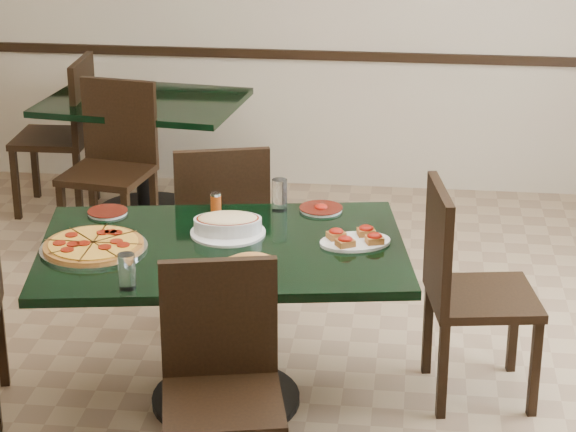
# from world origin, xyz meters

# --- Properties ---
(floor) EXTENTS (5.50, 5.50, 0.00)m
(floor) POSITION_xyz_m (0.00, 0.00, 0.00)
(floor) COLOR #81694A
(floor) RESTS_ON ground
(room_shell) EXTENTS (5.50, 5.50, 5.50)m
(room_shell) POSITION_xyz_m (1.02, 1.73, 1.17)
(room_shell) COLOR silver
(room_shell) RESTS_ON floor
(main_table) EXTENTS (1.67, 1.22, 0.75)m
(main_table) POSITION_xyz_m (-0.23, -0.17, 0.57)
(main_table) COLOR black
(main_table) RESTS_ON floor
(back_table) EXTENTS (1.27, 0.99, 0.75)m
(back_table) POSITION_xyz_m (-1.12, 2.07, 0.52)
(back_table) COLOR black
(back_table) RESTS_ON floor
(chair_far) EXTENTS (0.55, 0.55, 0.97)m
(chair_far) POSITION_xyz_m (-0.37, 0.56, 0.55)
(chair_far) COLOR black
(chair_far) RESTS_ON floor
(chair_near) EXTENTS (0.52, 0.52, 0.94)m
(chair_near) POSITION_xyz_m (-0.12, -0.86, 0.53)
(chair_near) COLOR black
(chair_near) RESTS_ON floor
(chair_right) EXTENTS (0.53, 0.53, 0.98)m
(chair_right) POSITION_xyz_m (0.79, 0.02, 0.55)
(chair_right) COLOR black
(chair_right) RESTS_ON floor
(back_chair_near) EXTENTS (0.53, 0.53, 0.98)m
(back_chair_near) POSITION_xyz_m (-1.18, 1.55, 0.55)
(back_chair_near) COLOR black
(back_chair_near) RESTS_ON floor
(back_chair_left) EXTENTS (0.47, 0.47, 0.98)m
(back_chair_left) POSITION_xyz_m (-1.62, 2.09, 0.56)
(back_chair_left) COLOR black
(back_chair_left) RESTS_ON floor
(pepperoni_pizza) EXTENTS (0.45, 0.45, 0.04)m
(pepperoni_pizza) POSITION_xyz_m (-0.76, -0.28, 0.77)
(pepperoni_pizza) COLOR silver
(pepperoni_pizza) RESTS_ON main_table
(lasagna_casserole) EXTENTS (0.33, 0.33, 0.09)m
(lasagna_casserole) POSITION_xyz_m (-0.23, -0.04, 0.80)
(lasagna_casserole) COLOR silver
(lasagna_casserole) RESTS_ON main_table
(bread_basket) EXTENTS (0.26, 0.21, 0.09)m
(bread_basket) POSITION_xyz_m (-0.08, -0.46, 0.79)
(bread_basket) COLOR brown
(bread_basket) RESTS_ON main_table
(bruschetta_platter) EXTENTS (0.36, 0.30, 0.05)m
(bruschetta_platter) POSITION_xyz_m (0.32, -0.09, 0.77)
(bruschetta_platter) COLOR silver
(bruschetta_platter) RESTS_ON main_table
(side_plate_near) EXTENTS (0.20, 0.20, 0.02)m
(side_plate_near) POSITION_xyz_m (-0.29, -0.57, 0.76)
(side_plate_near) COLOR silver
(side_plate_near) RESTS_ON main_table
(side_plate_far_r) EXTENTS (0.20, 0.20, 0.03)m
(side_plate_far_r) POSITION_xyz_m (0.14, 0.29, 0.76)
(side_plate_far_r) COLOR silver
(side_plate_far_r) RESTS_ON main_table
(side_plate_far_l) EXTENTS (0.18, 0.18, 0.02)m
(side_plate_far_l) POSITION_xyz_m (-0.81, 0.13, 0.76)
(side_plate_far_l) COLOR silver
(side_plate_far_l) RESTS_ON main_table
(napkin_setting) EXTENTS (0.16, 0.16, 0.01)m
(napkin_setting) POSITION_xyz_m (-0.34, -0.53, 0.75)
(napkin_setting) COLOR white
(napkin_setting) RESTS_ON main_table
(water_glass_a) EXTENTS (0.07, 0.07, 0.15)m
(water_glass_a) POSITION_xyz_m (-0.04, 0.27, 0.82)
(water_glass_a) COLOR white
(water_glass_a) RESTS_ON main_table
(water_glass_b) EXTENTS (0.07, 0.07, 0.14)m
(water_glass_b) POSITION_xyz_m (-0.52, -0.64, 0.82)
(water_glass_b) COLOR white
(water_glass_b) RESTS_ON main_table
(pepper_shaker) EXTENTS (0.05, 0.05, 0.09)m
(pepper_shaker) POSITION_xyz_m (-0.33, 0.23, 0.79)
(pepper_shaker) COLOR #C25114
(pepper_shaker) RESTS_ON main_table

